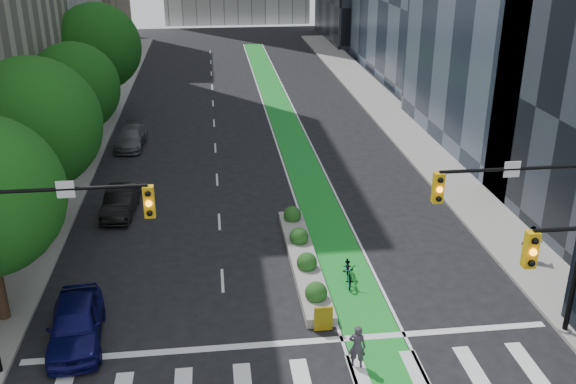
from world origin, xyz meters
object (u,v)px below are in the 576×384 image
object	(u,v)px
parked_car_left_mid	(121,202)
median_planter	(303,257)
parked_car_left_far	(131,138)
parked_car_left_near	(76,323)
pedestrian_far	(532,243)
cyclist	(357,346)
bicycle	(349,270)

from	to	relation	value
parked_car_left_mid	median_planter	bearing A→B (deg)	-33.16
median_planter	parked_car_left_far	bearing A→B (deg)	117.82
parked_car_left_near	pedestrian_far	bearing A→B (deg)	5.34
cyclist	parked_car_left_mid	world-z (taller)	cyclist
parked_car_left_near	pedestrian_far	size ratio (longest dim) A/B	2.81
median_planter	parked_car_left_mid	world-z (taller)	parked_car_left_mid
cyclist	pedestrian_far	size ratio (longest dim) A/B	0.99
parked_car_left_mid	parked_car_left_far	xyz separation A→B (m)	(-0.61, 11.30, -0.03)
bicycle	parked_car_left_far	xyz separation A→B (m)	(-11.20, 19.65, 0.13)
cyclist	parked_car_left_mid	distance (m)	17.08
pedestrian_far	cyclist	bearing A→B (deg)	35.13
cyclist	bicycle	bearing A→B (deg)	-77.43
parked_car_left_near	parked_car_left_mid	xyz separation A→B (m)	(0.27, 11.44, -0.10)
cyclist	parked_car_left_near	bearing A→B (deg)	6.83
cyclist	pedestrian_far	distance (m)	11.42
median_planter	parked_car_left_mid	xyz separation A→B (m)	(-8.86, 6.65, 0.32)
parked_car_left_far	cyclist	bearing A→B (deg)	-64.83
median_planter	cyclist	size ratio (longest dim) A/B	6.23
pedestrian_far	bicycle	bearing A→B (deg)	5.46
bicycle	parked_car_left_far	world-z (taller)	parked_car_left_far
cyclist	parked_car_left_near	size ratio (longest dim) A/B	0.35
bicycle	pedestrian_far	bearing A→B (deg)	11.83
bicycle	parked_car_left_mid	size ratio (longest dim) A/B	0.48
parked_car_left_mid	parked_car_left_far	distance (m)	11.32
pedestrian_far	parked_car_left_far	bearing A→B (deg)	-42.66
bicycle	pedestrian_far	distance (m)	8.59
bicycle	parked_car_left_near	world-z (taller)	parked_car_left_near
median_planter	parked_car_left_mid	bearing A→B (deg)	143.11
bicycle	pedestrian_far	size ratio (longest dim) A/B	1.22
parked_car_left_near	parked_car_left_far	xyz separation A→B (m)	(-0.34, 22.74, -0.13)
median_planter	pedestrian_far	bearing A→B (deg)	-5.99
median_planter	parked_car_left_near	size ratio (longest dim) A/B	2.20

